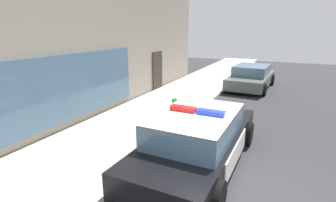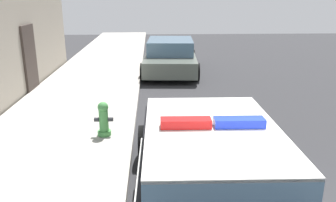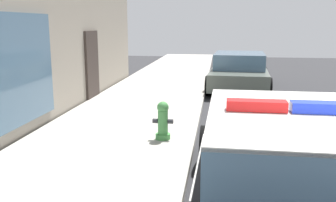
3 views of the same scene
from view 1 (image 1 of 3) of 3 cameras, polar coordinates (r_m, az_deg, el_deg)
sidewalk at (r=6.97m, az=-20.18°, el=-12.36°), size 48.00×3.28×0.15m
police_cruiser at (r=6.31m, az=6.67°, el=-8.35°), size 4.95×2.15×1.49m
fire_hydrant at (r=9.25m, az=1.50°, el=-1.47°), size 0.34×0.39×0.73m
car_down_street at (r=15.16m, az=18.08°, el=5.13°), size 4.61×2.32×1.29m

